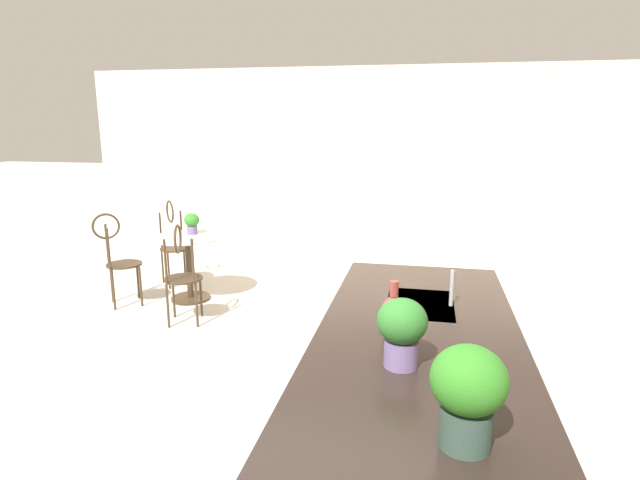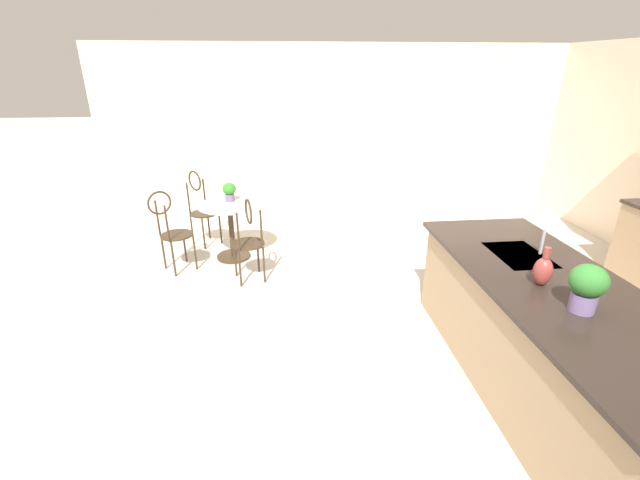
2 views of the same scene
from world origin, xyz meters
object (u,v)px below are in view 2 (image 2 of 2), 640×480
Objects in this scene: potted_plant_on_table at (229,191)px; bistro_table at (231,226)px; chair_near_window at (201,205)px; chair_by_island at (171,227)px; chair_toward_desk at (249,236)px; potted_plant_counter_near at (587,285)px; vase_on_counter at (543,271)px.

bistro_table is at bearing 1.02° from potted_plant_on_table.
chair_by_island is (0.87, -0.22, 0.00)m from chair_near_window.
chair_toward_desk is 4.35× the size of potted_plant_on_table.
potted_plant_counter_near is at bearing 39.50° from bistro_table.
chair_near_window and chair_by_island have the same top height.
vase_on_counter is at bearing 41.88° from chair_near_window.
potted_plant_counter_near reaches higher than chair_by_island.
bistro_table is 0.72m from chair_near_window.
bistro_table is 0.76m from chair_by_island.
chair_by_island is 1.00× the size of chair_toward_desk.
bistro_table is at bearing 39.72° from chair_near_window.
chair_by_island is at bearing -112.08° from chair_toward_desk.
vase_on_counter is (2.00, 2.19, 0.46)m from chair_toward_desk.
chair_by_island is 3.28× the size of potted_plant_counter_near.
potted_plant_counter_near reaches higher than vase_on_counter.
vase_on_counter is (-0.35, -0.06, -0.07)m from potted_plant_counter_near.
chair_near_window is 1.44m from chair_toward_desk.
bistro_table is 0.45m from potted_plant_on_table.
vase_on_counter is (2.70, 2.46, 0.58)m from bistro_table.
chair_toward_desk is 3.29m from potted_plant_counter_near.
potted_plant_on_table is at bearing -141.72° from potted_plant_counter_near.
chair_near_window reaches higher than potted_plant_on_table.
potted_plant_on_table is (-0.14, -0.00, 0.43)m from bistro_table.
chair_toward_desk is at bearing -136.25° from potted_plant_counter_near.
chair_toward_desk is at bearing 30.04° from chair_near_window.
chair_by_island is 4.35× the size of potted_plant_on_table.
vase_on_counter reaches higher than bistro_table.
chair_near_window is at bearing -149.96° from chair_toward_desk.
chair_by_island is at bearing -14.10° from chair_near_window.
chair_by_island is at bearing -64.42° from bistro_table.
potted_plant_counter_near reaches higher than bistro_table.
bistro_table is 3.70m from vase_on_counter.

